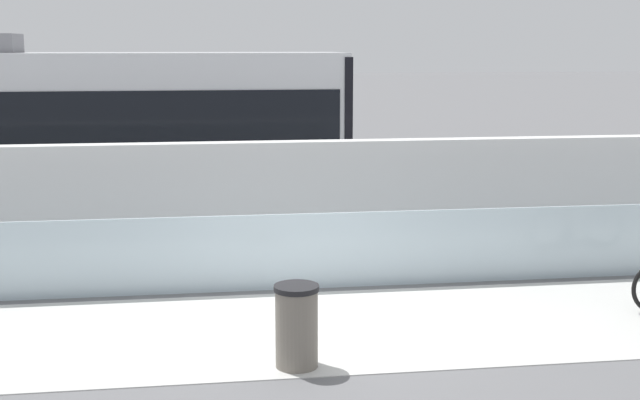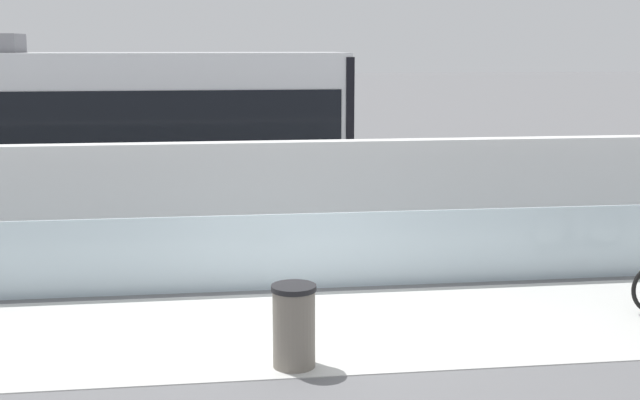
{
  "view_description": "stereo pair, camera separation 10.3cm",
  "coord_description": "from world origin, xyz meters",
  "views": [
    {
      "loc": [
        -1.37,
        -10.23,
        3.59
      ],
      "look_at": [
        0.43,
        2.35,
        1.25
      ],
      "focal_mm": 47.26,
      "sensor_mm": 36.0,
      "label": 1
    },
    {
      "loc": [
        -1.27,
        -10.25,
        3.59
      ],
      "look_at": [
        0.43,
        2.35,
        1.25
      ],
      "focal_mm": 47.26,
      "sensor_mm": 36.0,
      "label": 2
    }
  ],
  "objects": [
    {
      "name": "ground_plane",
      "position": [
        0.0,
        0.0,
        0.0
      ],
      "size": [
        200.0,
        200.0,
        0.0
      ],
      "primitive_type": "plane",
      "color": "slate"
    },
    {
      "name": "bike_path_deck",
      "position": [
        0.0,
        0.0,
        0.01
      ],
      "size": [
        32.0,
        3.2,
        0.01
      ],
      "primitive_type": "cube",
      "color": "silver",
      "rests_on": "ground"
    },
    {
      "name": "tram_rail_near",
      "position": [
        0.0,
        6.13,
        0.0
      ],
      "size": [
        32.0,
        0.08,
        0.01
      ],
      "primitive_type": "cube",
      "color": "#595654",
      "rests_on": "ground"
    },
    {
      "name": "trash_bin",
      "position": [
        -0.36,
        -1.25,
        0.48
      ],
      "size": [
        0.51,
        0.51,
        0.96
      ],
      "color": "slate",
      "rests_on": "ground"
    },
    {
      "name": "tram",
      "position": [
        -4.02,
        6.85,
        1.89
      ],
      "size": [
        11.06,
        2.54,
        3.81
      ],
      "color": "silver",
      "rests_on": "ground"
    },
    {
      "name": "glass_parapet",
      "position": [
        0.0,
        1.85,
        0.57
      ],
      "size": [
        32.0,
        0.05,
        1.14
      ],
      "primitive_type": "cube",
      "color": "silver",
      "rests_on": "ground"
    },
    {
      "name": "tram_rail_far",
      "position": [
        0.0,
        7.57,
        0.0
      ],
      "size": [
        32.0,
        0.08,
        0.01
      ],
      "primitive_type": "cube",
      "color": "#595654",
      "rests_on": "ground"
    },
    {
      "name": "concrete_barrier_wall",
      "position": [
        0.0,
        3.65,
        1.01
      ],
      "size": [
        32.0,
        0.36,
        2.02
      ],
      "primitive_type": "cube",
      "color": "white",
      "rests_on": "ground"
    }
  ]
}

